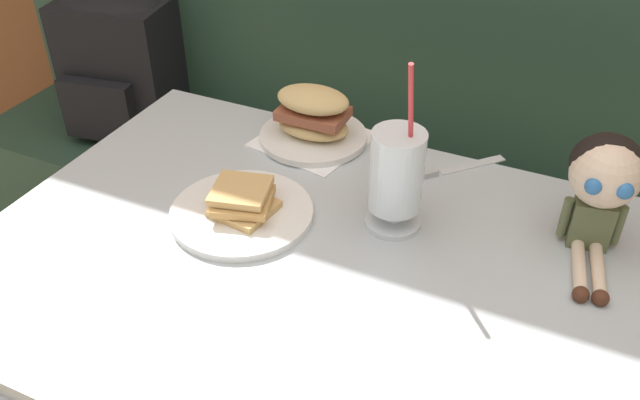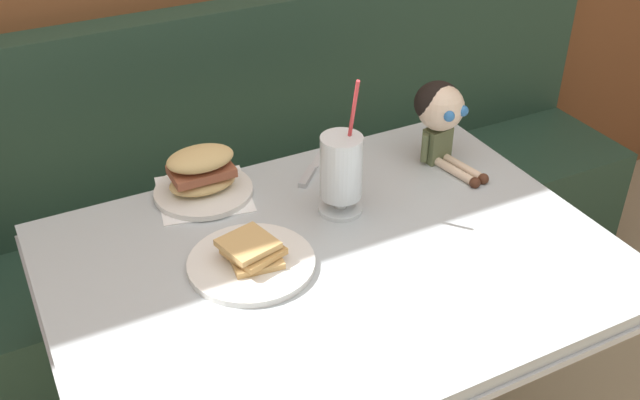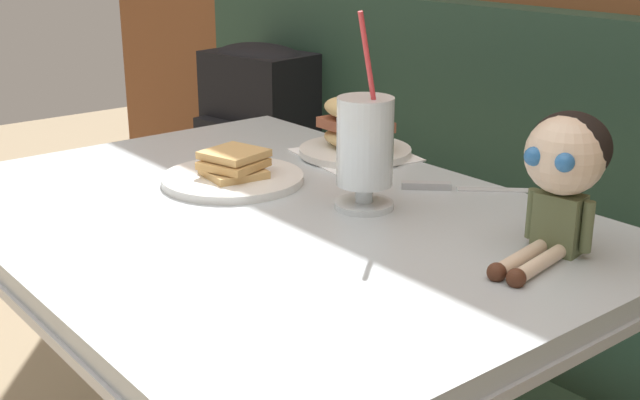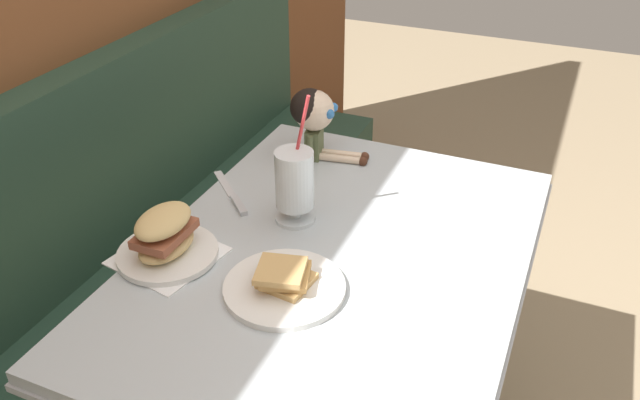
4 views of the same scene
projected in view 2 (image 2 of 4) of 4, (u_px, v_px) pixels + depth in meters
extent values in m
cube|color=#233D2D|center=(239.00, 284.00, 2.19)|extent=(2.60, 0.48, 0.45)
cube|color=#233D2D|center=(202.00, 107.00, 2.05)|extent=(2.60, 0.10, 0.55)
cube|color=#B2BCC1|center=(334.00, 262.00, 1.48)|extent=(1.10, 0.80, 0.03)
cube|color=#B7BABF|center=(334.00, 271.00, 1.49)|extent=(1.11, 0.81, 0.02)
cylinder|color=#A5A8AD|center=(332.00, 386.00, 1.67)|extent=(0.14, 0.14, 0.65)
cylinder|color=white|center=(251.00, 263.00, 1.44)|extent=(0.25, 0.25, 0.01)
cube|color=tan|center=(255.00, 257.00, 1.43)|extent=(0.11, 0.11, 0.01)
cube|color=tan|center=(254.00, 251.00, 1.42)|extent=(0.12, 0.12, 0.01)
cube|color=tan|center=(248.00, 244.00, 1.42)|extent=(0.12, 0.12, 0.01)
cylinder|color=silver|center=(340.00, 208.00, 1.60)|extent=(0.10, 0.10, 0.01)
cylinder|color=silver|center=(341.00, 201.00, 1.59)|extent=(0.03, 0.03, 0.03)
cylinder|color=silver|center=(341.00, 167.00, 1.54)|extent=(0.09, 0.09, 0.14)
cylinder|color=#E0DB6B|center=(341.00, 173.00, 1.55)|extent=(0.08, 0.08, 0.11)
cylinder|color=#DB383D|center=(351.00, 125.00, 1.49)|extent=(0.01, 0.05, 0.22)
cube|color=white|center=(204.00, 194.00, 1.65)|extent=(0.23, 0.23, 0.00)
cylinder|color=white|center=(204.00, 191.00, 1.65)|extent=(0.22, 0.22, 0.01)
ellipsoid|color=tan|center=(203.00, 182.00, 1.64)|extent=(0.15, 0.10, 0.04)
cube|color=#995138|center=(202.00, 171.00, 1.62)|extent=(0.14, 0.09, 0.02)
ellipsoid|color=tan|center=(200.00, 158.00, 1.60)|extent=(0.15, 0.10, 0.04)
cube|color=silver|center=(322.00, 153.00, 1.81)|extent=(0.11, 0.12, 0.00)
cube|color=#B2B5BA|center=(307.00, 176.00, 1.71)|extent=(0.07, 0.07, 0.01)
cube|color=#5B6642|center=(437.00, 144.00, 1.76)|extent=(0.07, 0.05, 0.08)
sphere|color=beige|center=(441.00, 107.00, 1.71)|extent=(0.11, 0.11, 0.11)
ellipsoid|color=black|center=(437.00, 102.00, 1.71)|extent=(0.13, 0.12, 0.10)
sphere|color=#2D6BB2|center=(449.00, 116.00, 1.66)|extent=(0.03, 0.03, 0.03)
sphere|color=#2D6BB2|center=(463.00, 111.00, 1.68)|extent=(0.03, 0.03, 0.03)
cylinder|color=beige|center=(456.00, 172.00, 1.72)|extent=(0.04, 0.12, 0.02)
cylinder|color=beige|center=(464.00, 168.00, 1.73)|extent=(0.04, 0.12, 0.02)
sphere|color=#4C2819|center=(475.00, 183.00, 1.68)|extent=(0.03, 0.03, 0.03)
sphere|color=#4C2819|center=(483.00, 179.00, 1.69)|extent=(0.03, 0.03, 0.03)
cylinder|color=#5B6642|center=(425.00, 148.00, 1.74)|extent=(0.02, 0.02, 0.07)
cylinder|color=#5B6642|center=(450.00, 138.00, 1.78)|extent=(0.02, 0.02, 0.07)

